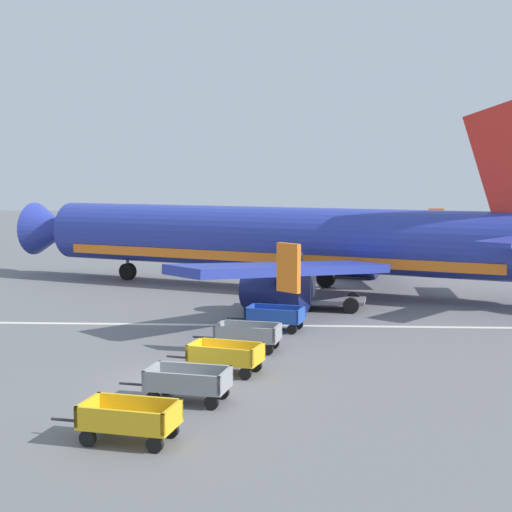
{
  "coord_description": "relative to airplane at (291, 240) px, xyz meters",
  "views": [
    {
      "loc": [
        3.82,
        -25.11,
        7.15
      ],
      "look_at": [
        1.92,
        13.53,
        2.8
      ],
      "focal_mm": 53.31,
      "sensor_mm": 36.0,
      "label": 1
    }
  ],
  "objects": [
    {
      "name": "baggage_cart_second_in_row",
      "position": [
        -3.11,
        -22.16,
        -2.45
      ],
      "size": [
        3.63,
        1.87,
        1.07
      ],
      "color": "gray",
      "rests_on": "ground"
    },
    {
      "name": "apron_stripe",
      "position": [
        -3.68,
        -10.32,
        -3.05
      ],
      "size": [
        120.0,
        0.36,
        0.01
      ],
      "primitive_type": "cube",
      "color": "silver",
      "rests_on": "ground"
    },
    {
      "name": "baggage_cart_far_end",
      "position": [
        -0.67,
        -11.36,
        -2.45
      ],
      "size": [
        3.62,
        1.98,
        1.07
      ],
      "color": "#234CB2",
      "rests_on": "ground"
    },
    {
      "name": "airplane",
      "position": [
        0.0,
        0.0,
        0.0
      ],
      "size": [
        36.25,
        29.55,
        11.34
      ],
      "color": "#28389E",
      "rests_on": "ground"
    },
    {
      "name": "baggage_cart_fourth_in_row",
      "position": [
        -1.66,
        -15.27,
        -2.45
      ],
      "size": [
        3.63,
        1.84,
        1.07
      ],
      "color": "gray",
      "rests_on": "ground"
    },
    {
      "name": "ground_plane",
      "position": [
        -3.68,
        -19.84,
        -3.05
      ],
      "size": [
        220.0,
        220.0,
        0.0
      ],
      "primitive_type": "plane",
      "color": "slate"
    },
    {
      "name": "baggage_cart_nearest",
      "position": [
        -4.17,
        -25.7,
        -2.45
      ],
      "size": [
        3.63,
        1.88,
        1.07
      ],
      "color": "gold",
      "rests_on": "ground"
    },
    {
      "name": "service_truck_beside_carts",
      "position": [
        0.83,
        -5.93,
        -1.95
      ],
      "size": [
        4.6,
        2.53,
        2.1
      ],
      "color": "slate",
      "rests_on": "ground"
    },
    {
      "name": "baggage_cart_third_in_row",
      "position": [
        -2.24,
        -18.75,
        -2.45
      ],
      "size": [
        3.61,
        2.05,
        1.07
      ],
      "color": "gold",
      "rests_on": "ground"
    }
  ]
}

